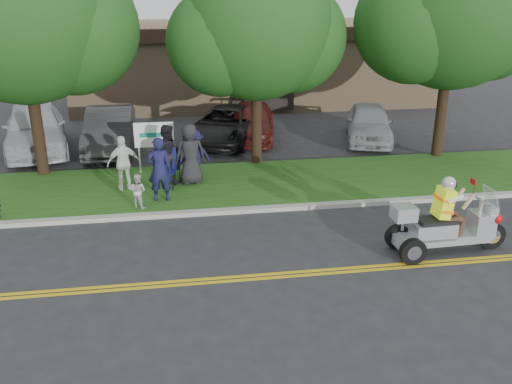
{
  "coord_description": "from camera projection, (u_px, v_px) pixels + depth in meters",
  "views": [
    {
      "loc": [
        -2.25,
        -10.45,
        5.75
      ],
      "look_at": [
        -0.32,
        2.0,
        0.97
      ],
      "focal_mm": 38.0,
      "sensor_mm": 36.0,
      "label": 1
    }
  ],
  "objects": [
    {
      "name": "grass_verge",
      "position": [
        250.0,
        183.0,
        16.8
      ],
      "size": [
        60.0,
        4.0,
        0.1
      ],
      "primitive_type": "cube",
      "color": "#214C14",
      "rests_on": "ground"
    },
    {
      "name": "centerline_far",
      "position": [
        288.0,
        273.0,
        11.62
      ],
      "size": [
        60.0,
        0.1,
        0.01
      ],
      "primitive_type": "cube",
      "color": "gold",
      "rests_on": "ground"
    },
    {
      "name": "parked_car_left",
      "position": [
        110.0,
        130.0,
        20.07
      ],
      "size": [
        1.71,
        4.77,
        1.56
      ],
      "primitive_type": "imported",
      "rotation": [
        0.0,
        0.0,
        0.01
      ],
      "color": "#313134",
      "rests_on": "ground"
    },
    {
      "name": "tree_mid",
      "position": [
        258.0,
        31.0,
        17.2
      ],
      "size": [
        5.88,
        4.8,
        7.05
      ],
      "color": "#332114",
      "rests_on": "ground"
    },
    {
      "name": "business_sign",
      "position": [
        154.0,
        138.0,
        17.25
      ],
      "size": [
        1.25,
        0.06,
        1.75
      ],
      "color": "silver",
      "rests_on": "ground"
    },
    {
      "name": "tree_right",
      "position": [
        455.0,
        11.0,
        17.74
      ],
      "size": [
        6.86,
        5.6,
        8.07
      ],
      "color": "#332114",
      "rests_on": "ground"
    },
    {
      "name": "parked_car_far_left",
      "position": [
        35.0,
        128.0,
        19.93
      ],
      "size": [
        3.13,
        5.56,
        1.79
      ],
      "primitive_type": "imported",
      "rotation": [
        0.0,
        0.0,
        0.2
      ],
      "color": "silver",
      "rests_on": "ground"
    },
    {
      "name": "spectator_chair_a",
      "position": [
        195.0,
        155.0,
        16.64
      ],
      "size": [
        1.18,
        0.93,
        1.6
      ],
      "primitive_type": "imported",
      "rotation": [
        0.0,
        0.0,
        3.52
      ],
      "color": "#17153C",
      "rests_on": "grass_verge"
    },
    {
      "name": "lawn_chair_a",
      "position": [
        172.0,
        165.0,
        16.68
      ],
      "size": [
        0.66,
        0.67,
        0.92
      ],
      "rotation": [
        0.0,
        0.0,
        -0.46
      ],
      "color": "black",
      "rests_on": "grass_verge"
    },
    {
      "name": "parked_car_far_right",
      "position": [
        369.0,
        123.0,
        21.38
      ],
      "size": [
        2.95,
        4.63,
        1.47
      ],
      "primitive_type": "imported",
      "rotation": [
        0.0,
        0.0,
        -0.31
      ],
      "color": "#9A9DA0",
      "rests_on": "ground"
    },
    {
      "name": "spectator_adult_right",
      "position": [
        124.0,
        163.0,
        15.85
      ],
      "size": [
        1.03,
        0.62,
        1.64
      ],
      "primitive_type": "imported",
      "rotation": [
        0.0,
        0.0,
        3.39
      ],
      "color": "white",
      "rests_on": "grass_verge"
    },
    {
      "name": "curb",
      "position": [
        262.0,
        209.0,
        14.81
      ],
      "size": [
        60.0,
        0.25,
        0.12
      ],
      "primitive_type": "cube",
      "color": "#A8A89E",
      "rests_on": "ground"
    },
    {
      "name": "centerline_near",
      "position": [
        290.0,
        276.0,
        11.47
      ],
      "size": [
        60.0,
        0.1,
        0.01
      ],
      "primitive_type": "cube",
      "color": "gold",
      "rests_on": "ground"
    },
    {
      "name": "commercial_building",
      "position": [
        250.0,
        61.0,
        29.12
      ],
      "size": [
        18.0,
        8.2,
        4.0
      ],
      "color": "#9E7F5B",
      "rests_on": "ground"
    },
    {
      "name": "spectator_adult_left",
      "position": [
        159.0,
        169.0,
        14.99
      ],
      "size": [
        0.68,
        0.46,
        1.83
      ],
      "primitive_type": "imported",
      "rotation": [
        0.0,
        0.0,
        3.17
      ],
      "color": "#171841",
      "rests_on": "grass_verge"
    },
    {
      "name": "lawn_chair_b",
      "position": [
        165.0,
        165.0,
        16.18
      ],
      "size": [
        0.73,
        0.75,
        1.17
      ],
      "rotation": [
        0.0,
        0.0,
        -0.2
      ],
      "color": "black",
      "rests_on": "grass_verge"
    },
    {
      "name": "trike_scooter",
      "position": [
        445.0,
        227.0,
        12.29
      ],
      "size": [
        2.84,
        0.96,
        1.86
      ],
      "rotation": [
        0.0,
        0.0,
        0.03
      ],
      "color": "black",
      "rests_on": "ground"
    },
    {
      "name": "ground",
      "position": [
        284.0,
        264.0,
        12.01
      ],
      "size": [
        120.0,
        120.0,
        0.0
      ],
      "primitive_type": "plane",
      "color": "#28282B",
      "rests_on": "ground"
    },
    {
      "name": "parked_car_right",
      "position": [
        251.0,
        122.0,
        21.88
      ],
      "size": [
        2.66,
        4.79,
        1.31
      ],
      "primitive_type": "imported",
      "rotation": [
        0.0,
        0.0,
        -0.19
      ],
      "color": "#4C1611",
      "rests_on": "ground"
    },
    {
      "name": "spectator_chair_b",
      "position": [
        190.0,
        154.0,
        16.33
      ],
      "size": [
        0.99,
        0.72,
        1.86
      ],
      "primitive_type": "imported",
      "rotation": [
        0.0,
        0.0,
        3.29
      ],
      "color": "black",
      "rests_on": "grass_verge"
    },
    {
      "name": "child_right",
      "position": [
        138.0,
        191.0,
        14.65
      ],
      "size": [
        0.59,
        0.56,
        0.96
      ],
      "primitive_type": "imported",
      "rotation": [
        0.0,
        0.0,
        2.57
      ],
      "color": "beige",
      "rests_on": "grass_verge"
    },
    {
      "name": "parked_car_mid",
      "position": [
        226.0,
        125.0,
        21.25
      ],
      "size": [
        3.98,
        5.43,
        1.37
      ],
      "primitive_type": "imported",
      "rotation": [
        0.0,
        0.0,
        -0.39
      ],
      "color": "black",
      "rests_on": "ground"
    },
    {
      "name": "tree_left",
      "position": [
        24.0,
        20.0,
        15.87
      ],
      "size": [
        6.62,
        5.4,
        7.78
      ],
      "color": "#332114",
      "rests_on": "ground"
    },
    {
      "name": "spectator_adult_mid",
      "position": [
        167.0,
        154.0,
        16.4
      ],
      "size": [
        1.08,
        0.97,
        1.82
      ],
      "primitive_type": "imported",
      "rotation": [
        0.0,
        0.0,
        2.75
      ],
      "color": "black",
      "rests_on": "grass_verge"
    }
  ]
}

